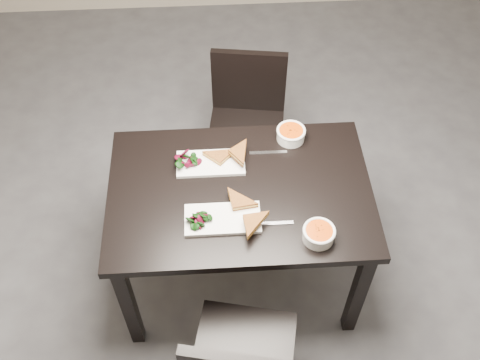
{
  "coord_description": "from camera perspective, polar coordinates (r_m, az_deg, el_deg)",
  "views": [
    {
      "loc": [
        -0.43,
        -1.66,
        2.74
      ],
      "look_at": [
        -0.34,
        -0.1,
        0.82
      ],
      "focal_mm": 41.92,
      "sensor_mm": 36.0,
      "label": 1
    }
  ],
  "objects": [
    {
      "name": "cutlery_near",
      "position": [
        2.43,
        3.33,
        -4.42
      ],
      "size": [
        0.18,
        0.02,
        0.0
      ],
      "primitive_type": "cube",
      "rotation": [
        0.0,
        0.0,
        -0.0
      ],
      "color": "silver",
      "rests_on": "table"
    },
    {
      "name": "salad_near",
      "position": [
        2.4,
        -4.18,
        -3.65
      ],
      "size": [
        0.1,
        0.09,
        0.05
      ],
      "primitive_type": null,
      "color": "black",
      "rests_on": "plate_near"
    },
    {
      "name": "salad_far",
      "position": [
        2.61,
        -5.23,
        2.05
      ],
      "size": [
        0.1,
        0.09,
        0.04
      ],
      "primitive_type": null,
      "color": "black",
      "rests_on": "plate_far"
    },
    {
      "name": "ground",
      "position": [
        3.23,
        5.95,
        -7.61
      ],
      "size": [
        5.0,
        5.0,
        0.0
      ],
      "primitive_type": "plane",
      "color": "#47474C",
      "rests_on": "ground"
    },
    {
      "name": "plate_far",
      "position": [
        2.63,
        -3.01,
        1.73
      ],
      "size": [
        0.32,
        0.16,
        0.02
      ],
      "primitive_type": "cube",
      "color": "white",
      "rests_on": "table"
    },
    {
      "name": "table",
      "position": [
        2.61,
        0.0,
        -2.34
      ],
      "size": [
        1.2,
        0.8,
        0.75
      ],
      "color": "black",
      "rests_on": "ground"
    },
    {
      "name": "plate_near",
      "position": [
        2.43,
        -1.78,
        -3.97
      ],
      "size": [
        0.33,
        0.16,
        0.02
      ],
      "primitive_type": "cube",
      "color": "white",
      "rests_on": "table"
    },
    {
      "name": "cutlery_far",
      "position": [
        2.68,
        2.89,
        2.83
      ],
      "size": [
        0.18,
        0.02,
        0.0
      ],
      "primitive_type": "cube",
      "rotation": [
        0.0,
        0.0,
        -0.01
      ],
      "color": "silver",
      "rests_on": "table"
    },
    {
      "name": "soup_bowl_far",
      "position": [
        2.73,
        5.21,
        4.73
      ],
      "size": [
        0.14,
        0.14,
        0.06
      ],
      "color": "white",
      "rests_on": "table"
    },
    {
      "name": "chair_far",
      "position": [
        3.23,
        0.72,
        6.51
      ],
      "size": [
        0.48,
        0.48,
        0.85
      ],
      "rotation": [
        0.0,
        0.0,
        -0.14
      ],
      "color": "black",
      "rests_on": "ground"
    },
    {
      "name": "soup_bowl_near",
      "position": [
        2.37,
        8.02,
        -5.41
      ],
      "size": [
        0.14,
        0.14,
        0.06
      ],
      "color": "white",
      "rests_on": "table"
    },
    {
      "name": "sandwich_far",
      "position": [
        2.59,
        -1.59,
        2.03
      ],
      "size": [
        0.2,
        0.2,
        0.05
      ],
      "primitive_type": null,
      "rotation": [
        0.0,
        0.0,
        0.83
      ],
      "color": "#A36222",
      "rests_on": "plate_far"
    },
    {
      "name": "sandwich_near",
      "position": [
        2.41,
        -0.26,
        -3.13
      ],
      "size": [
        0.18,
        0.15,
        0.05
      ],
      "primitive_type": null,
      "rotation": [
        0.0,
        0.0,
        0.14
      ],
      "color": "#A36222",
      "rests_on": "plate_near"
    }
  ]
}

